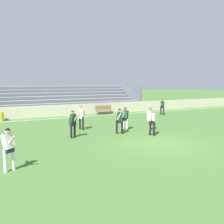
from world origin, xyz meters
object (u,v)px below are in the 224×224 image
object	(u,v)px
trash_bin	(0,117)
player_white_on_ball	(152,120)
player_dark_pressing_high	(119,119)
player_dark_challenging	(162,106)
soccer_ball	(122,129)
player_dark_overlapping	(73,122)
player_white_dropping_back	(8,146)
player_white_deep_cover	(81,115)
bleacher_stand	(66,99)
bench_far_left	(104,109)
player_dark_wide_right	(125,117)
player_white_wide_left	(150,117)

from	to	relation	value
trash_bin	player_white_on_ball	distance (m)	13.48
player_dark_pressing_high	player_dark_challenging	xyz separation A→B (m)	(8.32, 6.06, -0.02)
trash_bin	player_white_on_ball	size ratio (longest dim) A/B	0.50
soccer_ball	player_dark_overlapping	bearing A→B (deg)	-171.02
player_white_dropping_back	player_white_deep_cover	bearing A→B (deg)	51.25
bleacher_stand	player_dark_pressing_high	xyz separation A→B (m)	(-0.22, -13.23, -0.53)
trash_bin	player_dark_overlapping	size ratio (longest dim) A/B	0.49
bleacher_stand	player_white_on_ball	world-z (taller)	bleacher_stand
player_white_on_ball	soccer_ball	world-z (taller)	player_white_on_ball
bench_far_left	player_dark_wide_right	world-z (taller)	player_dark_wide_right
bench_far_left	player_dark_overlapping	xyz separation A→B (m)	(-6.17, -9.00, 0.45)
trash_bin	player_dark_challenging	xyz separation A→B (m)	(15.13, -3.09, 0.55)
player_dark_wide_right	soccer_ball	world-z (taller)	player_dark_wide_right
player_dark_challenging	bleacher_stand	bearing A→B (deg)	138.47
player_dark_wide_right	player_dark_challenging	world-z (taller)	player_dark_challenging
player_dark_overlapping	bench_far_left	bearing A→B (deg)	55.56
player_white_dropping_back	player_white_on_ball	bearing A→B (deg)	16.77
bleacher_stand	player_dark_pressing_high	distance (m)	13.24
bench_far_left	player_white_dropping_back	bearing A→B (deg)	-127.09
player_white_wide_left	player_dark_challenging	world-z (taller)	player_white_wide_left
soccer_ball	bleacher_stand	bearing A→B (deg)	92.31
player_white_deep_cover	soccer_ball	bearing A→B (deg)	-32.04
bleacher_stand	player_white_dropping_back	world-z (taller)	bleacher_stand
player_dark_wide_right	player_dark_overlapping	size ratio (longest dim) A/B	0.96
player_white_wide_left	trash_bin	bearing A→B (deg)	135.40
player_dark_pressing_high	player_white_wide_left	size ratio (longest dim) A/B	1.01
trash_bin	player_dark_wide_right	distance (m)	11.30
player_dark_challenging	soccer_ball	size ratio (longest dim) A/B	7.39
bleacher_stand	soccer_ball	world-z (taller)	bleacher_stand
bench_far_left	player_white_dropping_back	world-z (taller)	player_white_dropping_back
player_white_wide_left	soccer_ball	bearing A→B (deg)	153.48
player_dark_overlapping	soccer_ball	world-z (taller)	player_dark_overlapping
trash_bin	player_white_wide_left	world-z (taller)	player_white_wide_left
trash_bin	player_white_wide_left	bearing A→B (deg)	-44.60
trash_bin	player_white_deep_cover	world-z (taller)	player_white_deep_cover
bleacher_stand	player_dark_wide_right	bearing A→B (deg)	-86.39
player_white_deep_cover	soccer_ball	size ratio (longest dim) A/B	7.83
bleacher_stand	player_white_wide_left	xyz separation A→B (m)	(2.21, -13.20, -0.54)
player_dark_challenging	soccer_ball	world-z (taller)	player_dark_challenging
player_white_deep_cover	player_dark_overlapping	bearing A→B (deg)	-120.93
player_white_dropping_back	player_dark_challenging	world-z (taller)	player_white_dropping_back
player_dark_overlapping	player_white_wide_left	world-z (taller)	player_dark_overlapping
player_white_wide_left	player_white_deep_cover	bearing A→B (deg)	150.14
bleacher_stand	player_white_dropping_back	xyz separation A→B (m)	(-7.09, -17.15, -0.52)
soccer_ball	trash_bin	bearing A→B (deg)	132.36
bench_far_left	player_dark_wide_right	bearing A→B (deg)	-104.37
player_dark_wide_right	player_white_on_ball	size ratio (longest dim) A/B	0.98
player_dark_wide_right	player_white_on_ball	bearing A→B (deg)	-75.53
player_dark_pressing_high	player_white_deep_cover	size ratio (longest dim) A/B	0.96
player_dark_overlapping	player_dark_challenging	bearing A→B (deg)	26.92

